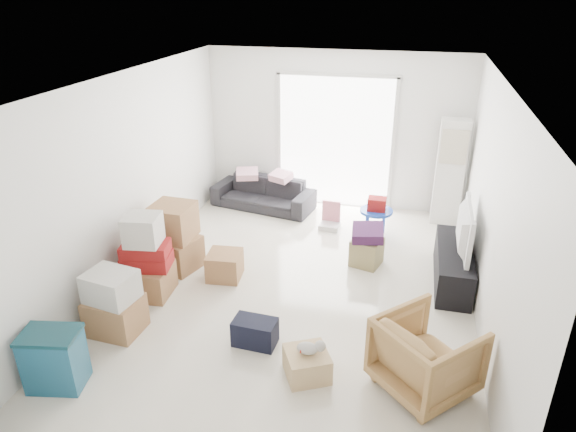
# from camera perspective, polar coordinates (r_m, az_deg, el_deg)

# --- Properties ---
(room_shell) EXTENTS (4.98, 6.48, 3.18)m
(room_shell) POSITION_cam_1_polar(r_m,az_deg,el_deg) (6.21, 0.88, 2.43)
(room_shell) COLOR white
(room_shell) RESTS_ON ground
(sliding_door) EXTENTS (2.10, 0.04, 2.33)m
(sliding_door) POSITION_cam_1_polar(r_m,az_deg,el_deg) (9.02, 5.23, 8.73)
(sliding_door) COLOR white
(sliding_door) RESTS_ON room_shell
(ac_tower) EXTENTS (0.45, 0.30, 1.75)m
(ac_tower) POSITION_cam_1_polar(r_m,az_deg,el_deg) (8.75, 17.53, 4.63)
(ac_tower) COLOR silver
(ac_tower) RESTS_ON room_shell
(tv_console) EXTENTS (0.44, 1.47, 0.49)m
(tv_console) POSITION_cam_1_polar(r_m,az_deg,el_deg) (7.22, 17.85, -5.24)
(tv_console) COLOR black
(tv_console) RESTS_ON room_shell
(television) EXTENTS (0.63, 1.08, 0.14)m
(television) POSITION_cam_1_polar(r_m,az_deg,el_deg) (7.08, 18.18, -3.02)
(television) COLOR black
(television) RESTS_ON tv_console
(sofa) EXTENTS (1.86, 0.84, 0.70)m
(sofa) POSITION_cam_1_polar(r_m,az_deg,el_deg) (9.11, -2.80, 3.04)
(sofa) COLOR #242429
(sofa) RESTS_ON room_shell
(pillow_left) EXTENTS (0.48, 0.43, 0.13)m
(pillow_left) POSITION_cam_1_polar(r_m,az_deg,el_deg) (9.03, -4.58, 5.61)
(pillow_left) COLOR #D59BA9
(pillow_left) RESTS_ON sofa
(pillow_right) EXTENTS (0.38, 0.35, 0.11)m
(pillow_right) POSITION_cam_1_polar(r_m,az_deg,el_deg) (8.89, -0.80, 5.30)
(pillow_right) COLOR #D59BA9
(pillow_right) RESTS_ON sofa
(armchair) EXTENTS (1.14, 1.14, 0.86)m
(armchair) POSITION_cam_1_polar(r_m,az_deg,el_deg) (5.30, 15.17, -14.44)
(armchair) COLOR tan
(armchair) RESTS_ON room_shell
(storage_bins) EXTENTS (0.61, 0.48, 0.63)m
(storage_bins) POSITION_cam_1_polar(r_m,az_deg,el_deg) (5.71, -24.53, -14.27)
(storage_bins) COLOR navy
(storage_bins) RESTS_ON room_shell
(box_stack_a) EXTENTS (0.60, 0.51, 0.77)m
(box_stack_a) POSITION_cam_1_polar(r_m,az_deg,el_deg) (6.22, -18.80, -9.24)
(box_stack_a) COLOR #8E6040
(box_stack_a) RESTS_ON room_shell
(box_stack_b) EXTENTS (0.66, 0.58, 1.11)m
(box_stack_b) POSITION_cam_1_polar(r_m,az_deg,el_deg) (6.74, -15.40, -4.84)
(box_stack_b) COLOR #8E6040
(box_stack_b) RESTS_ON room_shell
(box_stack_c) EXTENTS (0.76, 0.69, 0.95)m
(box_stack_c) POSITION_cam_1_polar(r_m,az_deg,el_deg) (7.30, -12.52, -2.32)
(box_stack_c) COLOR #8E6040
(box_stack_c) RESTS_ON room_shell
(loose_box) EXTENTS (0.48, 0.48, 0.37)m
(loose_box) POSITION_cam_1_polar(r_m,az_deg,el_deg) (7.05, -7.05, -5.46)
(loose_box) COLOR #8E6040
(loose_box) RESTS_ON room_shell
(duffel_bag) EXTENTS (0.49, 0.31, 0.31)m
(duffel_bag) POSITION_cam_1_polar(r_m,az_deg,el_deg) (5.85, -3.69, -12.75)
(duffel_bag) COLOR black
(duffel_bag) RESTS_ON room_shell
(ottoman) EXTENTS (0.48, 0.48, 0.39)m
(ottoman) POSITION_cam_1_polar(r_m,az_deg,el_deg) (7.39, 8.72, -3.95)
(ottoman) COLOR #968957
(ottoman) RESTS_ON room_shell
(blanket) EXTENTS (0.47, 0.47, 0.14)m
(blanket) POSITION_cam_1_polar(r_m,az_deg,el_deg) (7.27, 8.85, -2.12)
(blanket) COLOR #3E1A43
(blanket) RESTS_ON ottoman
(kids_table) EXTENTS (0.52, 0.52, 0.64)m
(kids_table) POSITION_cam_1_polar(r_m,az_deg,el_deg) (8.14, 9.80, 0.79)
(kids_table) COLOR #163EB4
(kids_table) RESTS_ON room_shell
(toy_walker) EXTENTS (0.34, 0.30, 0.43)m
(toy_walker) POSITION_cam_1_polar(r_m,az_deg,el_deg) (8.46, 4.72, -0.49)
(toy_walker) COLOR silver
(toy_walker) RESTS_ON room_shell
(wood_crate) EXTENTS (0.57, 0.57, 0.28)m
(wood_crate) POSITION_cam_1_polar(r_m,az_deg,el_deg) (5.45, 2.12, -16.11)
(wood_crate) COLOR tan
(wood_crate) RESTS_ON room_shell
(plush_bunny) EXTENTS (0.29, 0.16, 0.15)m
(plush_bunny) POSITION_cam_1_polar(r_m,az_deg,el_deg) (5.32, 2.53, -14.41)
(plush_bunny) COLOR #B2ADA8
(plush_bunny) RESTS_ON wood_crate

